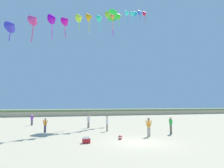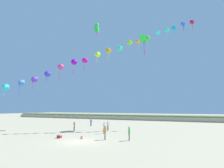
# 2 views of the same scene
# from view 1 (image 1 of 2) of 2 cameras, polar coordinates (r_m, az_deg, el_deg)

# --- Properties ---
(ground_plane) EXTENTS (240.00, 240.00, 0.00)m
(ground_plane) POSITION_cam_1_polar(r_m,az_deg,el_deg) (16.27, 7.77, -16.26)
(ground_plane) COLOR #C1B28E
(dune_ridge) EXTENTS (120.00, 11.09, 1.69)m
(dune_ridge) POSITION_cam_1_polar(r_m,az_deg,el_deg) (58.99, -11.58, -7.94)
(dune_ridge) COLOR tan
(dune_ridge) RESTS_ON ground
(person_near_left) EXTENTS (0.52, 0.28, 1.53)m
(person_near_left) POSITION_cam_1_polar(r_m,az_deg,el_deg) (22.73, -18.56, -10.83)
(person_near_left) COLOR #282D4C
(person_near_left) RESTS_ON ground
(person_near_right) EXTENTS (0.56, 0.22, 1.59)m
(person_near_right) POSITION_cam_1_polar(r_m,az_deg,el_deg) (31.31, -21.90, -9.25)
(person_near_right) COLOR #282D4C
(person_near_right) RESTS_ON ground
(person_mid_center) EXTENTS (0.56, 0.22, 1.60)m
(person_mid_center) POSITION_cam_1_polar(r_m,az_deg,el_deg) (26.03, -6.74, -10.37)
(person_mid_center) COLOR #726656
(person_mid_center) RESTS_ON ground
(person_far_left) EXTENTS (0.23, 0.59, 1.69)m
(person_far_left) POSITION_cam_1_polar(r_m,az_deg,el_deg) (21.33, 16.43, -10.98)
(person_far_left) COLOR #726656
(person_far_left) RESTS_ON ground
(person_far_right) EXTENTS (0.54, 0.42, 1.72)m
(person_far_right) POSITION_cam_1_polar(r_m,az_deg,el_deg) (19.18, 10.44, -11.66)
(person_far_right) COLOR gray
(person_far_right) RESTS_ON ground
(person_far_center) EXTENTS (0.36, 0.57, 1.72)m
(person_far_center) POSITION_cam_1_polar(r_m,az_deg,el_deg) (22.57, -1.43, -10.90)
(person_far_center) COLOR #726656
(person_far_center) RESTS_ON ground
(kite_banner_string) EXTENTS (31.17, 26.04, 23.80)m
(kite_banner_string) POSITION_cam_1_polar(r_m,az_deg,el_deg) (28.63, -6.26, 18.42)
(kite_banner_string) COLOR #1FD08E
(large_kite_low_lead) EXTENTS (2.53, 2.51, 4.71)m
(large_kite_low_lead) POSITION_cam_1_polar(r_m,az_deg,el_deg) (36.83, 0.27, 19.04)
(large_kite_low_lead) COLOR #21E83A
(beach_cooler) EXTENTS (0.58, 0.41, 0.46)m
(beach_cooler) POSITION_cam_1_polar(r_m,az_deg,el_deg) (15.99, -7.37, -15.68)
(beach_cooler) COLOR red
(beach_cooler) RESTS_ON ground
(beach_ball) EXTENTS (0.36, 0.36, 0.36)m
(beach_ball) POSITION_cam_1_polar(r_m,az_deg,el_deg) (17.48, 2.37, -14.99)
(beach_ball) COLOR red
(beach_ball) RESTS_ON ground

